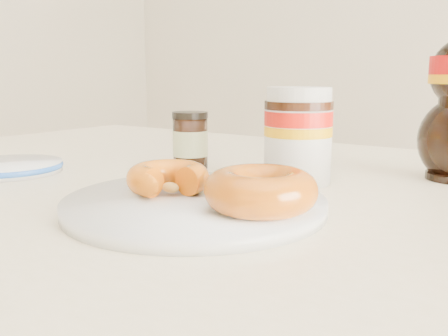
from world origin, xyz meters
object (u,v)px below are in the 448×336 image
Objects in this scene: donut_whole at (261,190)px; blue_rim_saucer at (10,167)px; plate at (195,203)px; dark_jar at (190,141)px; donut_bitten at (168,178)px; nutella_jar at (298,132)px; dining_table at (237,257)px.

donut_whole is 0.72× the size of blue_rim_saucer.
dark_jar is at bearing 130.29° from plate.
donut_bitten is 0.19m from nutella_jar.
donut_bitten is 0.29m from blue_rim_saucer.
donut_whole is 0.87× the size of nutella_jar.
nutella_jar is (-0.05, 0.18, 0.03)m from donut_whole.
dining_table is 0.17m from nutella_jar.
plate reaches higher than dining_table.
dark_jar is (-0.17, -0.00, -0.02)m from nutella_jar.
donut_whole is 0.41m from blue_rim_saucer.
nutella_jar is at bearing 0.46° from dark_jar.
blue_rim_saucer is (-0.32, -0.09, 0.09)m from dining_table.
dark_jar reaches higher than plate.
dining_table is 0.34m from blue_rim_saucer.
donut_bitten is at bearing 176.46° from plate.
dining_table is at bearing -116.28° from nutella_jar.
donut_whole is 0.28m from dark_jar.
dark_jar is 0.57× the size of blue_rim_saucer.
dining_table is 0.20m from dark_jar.
donut_bitten is (-0.04, 0.00, 0.02)m from plate.
donut_whole is at bearing -47.43° from dining_table.
nutella_jar is at bearing 63.72° from dining_table.
nutella_jar is (0.06, 0.17, 0.04)m from donut_bitten.
donut_whole is at bearing -72.91° from nutella_jar.
plate is 1.83× the size of blue_rim_saucer.
nutella_jar is 0.83× the size of blue_rim_saucer.
dining_table is 0.18m from donut_whole.
nutella_jar is (0.04, 0.08, 0.15)m from dining_table.
dining_table is at bearing -29.51° from dark_jar.
plate is 2.53× the size of donut_whole.
blue_rim_saucer is (-0.18, -0.17, -0.03)m from dark_jar.
donut_bitten is at bearing 178.23° from donut_whole.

